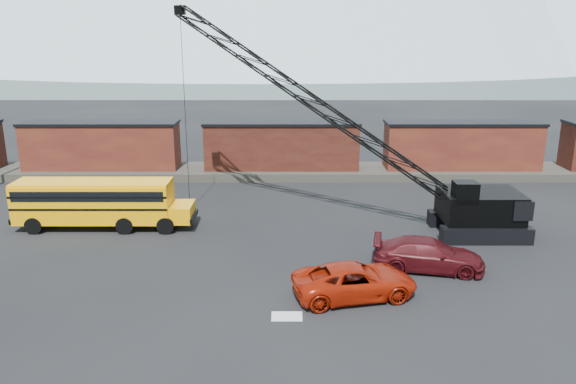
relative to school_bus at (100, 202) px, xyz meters
name	(u,v)px	position (x,y,z in m)	size (l,w,h in m)	color
ground	(277,279)	(11.71, -7.99, -1.79)	(160.00, 160.00, 0.00)	black
gravel_berm	(282,172)	(11.71, 14.01, -1.44)	(120.00, 5.00, 0.70)	#47423A
boxcar_west_near	(101,145)	(-4.29, 14.01, 0.97)	(13.70, 3.10, 4.17)	#451413
boxcar_mid	(282,145)	(11.71, 14.01, 0.97)	(13.70, 3.10, 4.17)	#491F14
boxcar_east_near	(462,145)	(27.71, 14.01, 0.97)	(13.70, 3.10, 4.17)	#451413
snow_patch	(287,316)	(12.21, -11.99, -1.78)	(1.40, 0.90, 0.02)	silver
school_bus	(100,202)	(0.00, 0.00, 0.00)	(11.65, 2.65, 3.19)	#F7A105
red_pickup	(355,281)	(15.50, -9.98, -0.96)	(2.77, 6.01, 1.67)	#A51C07
maroon_suv	(429,255)	(19.86, -6.73, -0.93)	(2.41, 5.92, 1.72)	#430C10
crawler_crane	(317,104)	(14.11, 1.33, 6.15)	(22.44, 7.40, 14.31)	black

